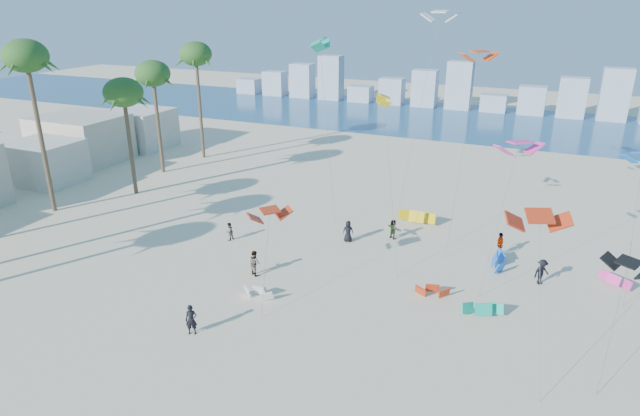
% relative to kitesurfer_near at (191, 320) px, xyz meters
% --- Properties ---
extents(ground, '(220.00, 220.00, 0.00)m').
position_rel_kitesurfer_near_xyz_m(ground, '(0.33, -4.49, -0.96)').
color(ground, beige).
rests_on(ground, ground).
extents(ocean, '(220.00, 220.00, 0.00)m').
position_rel_kitesurfer_near_xyz_m(ocean, '(0.33, 67.51, -0.95)').
color(ocean, navy).
rests_on(ocean, ground).
extents(kitesurfer_near, '(0.83, 0.72, 1.91)m').
position_rel_kitesurfer_near_xyz_m(kitesurfer_near, '(0.00, 0.00, 0.00)').
color(kitesurfer_near, black).
rests_on(kitesurfer_near, ground).
extents(kitesurfer_mid, '(1.14, 1.06, 1.88)m').
position_rel_kitesurfer_near_xyz_m(kitesurfer_mid, '(-0.31, 8.02, -0.02)').
color(kitesurfer_mid, gray).
rests_on(kitesurfer_mid, ground).
extents(kitesurfers_far, '(32.43, 11.64, 1.92)m').
position_rel_kitesurfer_near_xyz_m(kitesurfers_far, '(11.36, 16.72, -0.07)').
color(kitesurfers_far, black).
rests_on(kitesurfers_far, ground).
extents(grounded_kites, '(24.46, 17.48, 1.08)m').
position_rel_kitesurfer_near_xyz_m(grounded_kites, '(12.48, 15.21, -0.50)').
color(grounded_kites, silver).
rests_on(grounded_kites, ground).
extents(flying_kites, '(27.07, 22.85, 18.34)m').
position_rel_kitesurfer_near_xyz_m(flying_kites, '(11.17, 14.71, 10.61)').
color(flying_kites, '#B42D12').
rests_on(flying_kites, ground).
extents(palm_row, '(7.46, 44.80, 15.61)m').
position_rel_kitesurfer_near_xyz_m(palm_row, '(-22.13, 11.68, 10.24)').
color(palm_row, brown).
rests_on(palm_row, ground).
extents(beachfront_buildings, '(11.50, 43.00, 6.00)m').
position_rel_kitesurfer_near_xyz_m(beachfront_buildings, '(-33.36, 16.33, 1.72)').
color(beachfront_buildings, beige).
rests_on(beachfront_buildings, ground).
extents(distant_skyline, '(85.00, 3.00, 8.40)m').
position_rel_kitesurfer_near_xyz_m(distant_skyline, '(-0.86, 77.51, 2.13)').
color(distant_skyline, '#9EADBF').
rests_on(distant_skyline, ground).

